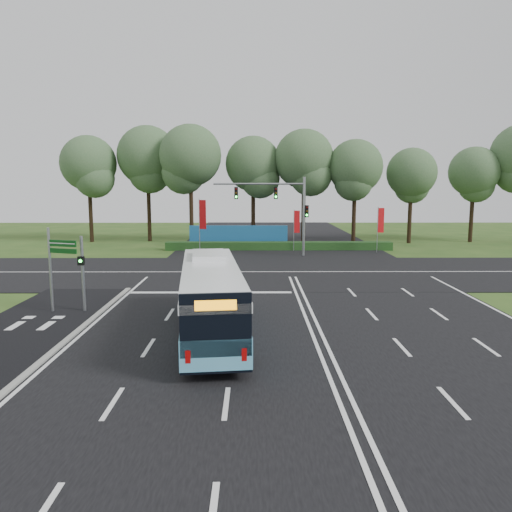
{
  "coord_description": "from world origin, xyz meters",
  "views": [
    {
      "loc": [
        -2.52,
        -23.74,
        6.34
      ],
      "look_at": [
        -2.36,
        2.0,
        2.64
      ],
      "focal_mm": 35.0,
      "sensor_mm": 36.0,
      "label": 1
    }
  ],
  "objects": [
    {
      "name": "banner_flag_mid",
      "position": [
        1.61,
        23.78,
        2.62
      ],
      "size": [
        0.59,
        0.06,
        3.98
      ],
      "rotation": [
        0.0,
        0.0,
        -0.01
      ],
      "color": "gray",
      "rests_on": "ground"
    },
    {
      "name": "eucalyptus_row",
      "position": [
        1.9,
        30.86,
        8.82
      ],
      "size": [
        53.43,
        9.49,
        12.86
      ],
      "color": "black",
      "rests_on": "ground"
    },
    {
      "name": "traffic_light_gantry",
      "position": [
        0.21,
        20.5,
        4.66
      ],
      "size": [
        8.41,
        0.28,
        7.0
      ],
      "color": "gray",
      "rests_on": "ground"
    },
    {
      "name": "pedestrian_signal",
      "position": [
        -10.99,
        0.67,
        2.09
      ],
      "size": [
        0.31,
        0.43,
        3.83
      ],
      "rotation": [
        0.0,
        0.0,
        -0.0
      ],
      "color": "gray",
      "rests_on": "ground"
    },
    {
      "name": "banner_flag_right",
      "position": [
        9.32,
        22.52,
        2.81
      ],
      "size": [
        0.63,
        0.13,
        4.29
      ],
      "rotation": [
        0.0,
        0.0,
        0.12
      ],
      "color": "gray",
      "rests_on": "ground"
    },
    {
      "name": "road_main",
      "position": [
        0.0,
        0.0,
        0.02
      ],
      "size": [
        20.0,
        120.0,
        0.04
      ],
      "primitive_type": "cube",
      "color": "black",
      "rests_on": "ground"
    },
    {
      "name": "banner_flag_left",
      "position": [
        -7.27,
        22.54,
        3.27
      ],
      "size": [
        0.69,
        0.34,
        5.05
      ],
      "rotation": [
        0.0,
        0.0,
        -0.42
      ],
      "color": "gray",
      "rests_on": "ground"
    },
    {
      "name": "kerb_strip",
      "position": [
        -10.1,
        -3.0,
        0.06
      ],
      "size": [
        0.25,
        18.0,
        0.12
      ],
      "primitive_type": "cube",
      "color": "gray",
      "rests_on": "ground"
    },
    {
      "name": "street_sign",
      "position": [
        -12.22,
        0.52,
        2.66
      ],
      "size": [
        1.58,
        0.6,
        4.25
      ],
      "rotation": [
        0.0,
        0.0,
        -0.33
      ],
      "color": "gray",
      "rests_on": "ground"
    },
    {
      "name": "blue_hoarding",
      "position": [
        -4.0,
        27.0,
        1.1
      ],
      "size": [
        10.0,
        0.3,
        2.2
      ],
      "primitive_type": "cube",
      "color": "#1B5B92",
      "rests_on": "ground"
    },
    {
      "name": "road_cross",
      "position": [
        0.0,
        12.0,
        0.03
      ],
      "size": [
        120.0,
        14.0,
        0.05
      ],
      "primitive_type": "cube",
      "color": "black",
      "rests_on": "ground"
    },
    {
      "name": "hedge",
      "position": [
        0.0,
        24.5,
        0.4
      ],
      "size": [
        22.0,
        1.2,
        0.8
      ],
      "primitive_type": "cube",
      "color": "#143815",
      "rests_on": "ground"
    },
    {
      "name": "ground",
      "position": [
        0.0,
        0.0,
        0.0
      ],
      "size": [
        120.0,
        120.0,
        0.0
      ],
      "primitive_type": "plane",
      "color": "#284A18",
      "rests_on": "ground"
    },
    {
      "name": "city_bus",
      "position": [
        -4.31,
        -3.11,
        1.62
      ],
      "size": [
        3.59,
        11.38,
        3.21
      ],
      "rotation": [
        0.0,
        0.0,
        0.11
      ],
      "color": "#5AAED2",
      "rests_on": "ground"
    },
    {
      "name": "bike_path",
      "position": [
        -12.5,
        -3.0,
        0.03
      ],
      "size": [
        5.0,
        18.0,
        0.06
      ],
      "primitive_type": "cube",
      "color": "black",
      "rests_on": "ground"
    }
  ]
}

